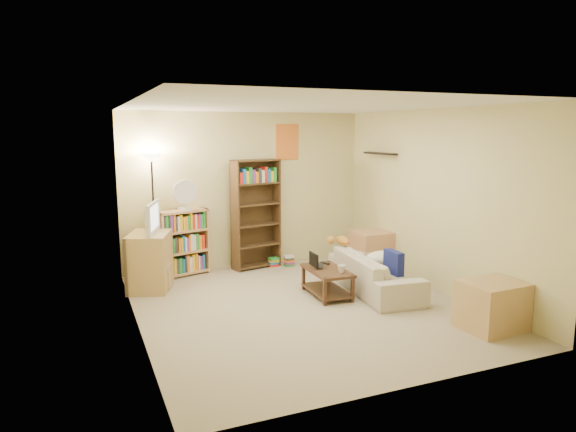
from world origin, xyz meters
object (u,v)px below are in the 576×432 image
Objects in this scene: short_bookshelf at (182,243)px; floor_lamp at (152,179)px; sofa at (374,273)px; coffee_table at (327,279)px; laptop at (322,266)px; tv_stand at (150,261)px; television at (148,218)px; side_table at (371,251)px; tabby_cat at (341,241)px; desk_fan at (185,195)px; end_cabinet at (492,306)px; mug at (342,269)px; tall_bookshelf at (256,211)px.

floor_lamp reaches higher than short_bookshelf.
coffee_table is at bearing 91.18° from sofa.
tv_stand is at bearing 86.23° from laptop.
television reaches higher than side_table.
tabby_cat is at bearing -24.81° from laptop.
desk_fan is (-1.52, 1.58, 0.87)m from laptop.
tv_stand is at bearing 137.85° from end_cabinet.
desk_fan is at bearing -5.77° from floor_lamp.
end_cabinet reaches higher than coffee_table.
side_table is (2.82, -0.88, -0.19)m from short_bookshelf.
mug is 0.28× the size of desk_fan.
short_bookshelf is at bearing 134.48° from coffee_table.
mug is 1.60m from side_table.
tv_stand is 1.16m from desk_fan.
side_table is (0.69, 0.25, -0.27)m from tabby_cat.
short_bookshelf reaches higher than end_cabinet.
mug is 1.88m from end_cabinet.
mug is (-0.60, -0.16, 0.16)m from sofa.
floor_lamp reaches higher than mug.
desk_fan reaches higher than short_bookshelf.
side_table is at bearing -15.17° from floor_lamp.
short_bookshelf is at bearing 162.76° from side_table.
coffee_table is at bearing -130.45° from tabby_cat.
mug is at bearing 124.65° from end_cabinet.
tv_stand is at bearing 167.56° from tabby_cat.
sofa reaches higher than laptop.
desk_fan is at bearing -32.51° from television.
end_cabinet is (1.56, -3.52, -0.65)m from tall_bookshelf.
tabby_cat is at bearing 62.45° from mug.
end_cabinet is at bearing -158.38° from sofa.
tabby_cat is 0.63× the size of end_cabinet.
short_bookshelf is 1.55× the size of end_cabinet.
coffee_table is 1.35× the size of side_table.
television is 1.83m from tall_bookshelf.
short_bookshelf is at bearing 62.80° from tv_stand.
side_table is at bearing 13.53° from tv_stand.
floor_lamp reaches higher than television.
short_bookshelf is (0.56, 0.53, -0.51)m from television.
tall_bookshelf is 1.94m from side_table.
tall_bookshelf reaches higher than coffee_table.
tall_bookshelf is at bearing -16.92° from short_bookshelf.
mug is (0.11, -0.36, 0.04)m from laptop.
end_cabinet is at bearing -52.30° from desk_fan.
desk_fan reaches higher than sofa.
coffee_table is (-0.55, -0.64, -0.36)m from tabby_cat.
sofa is 0.70m from coffee_table.
desk_fan is at bearing 57.72° from sofa.
television is at bearing -175.28° from tall_bookshelf.
floor_lamp reaches higher than tabby_cat.
mug is 2.10m from tall_bookshelf.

